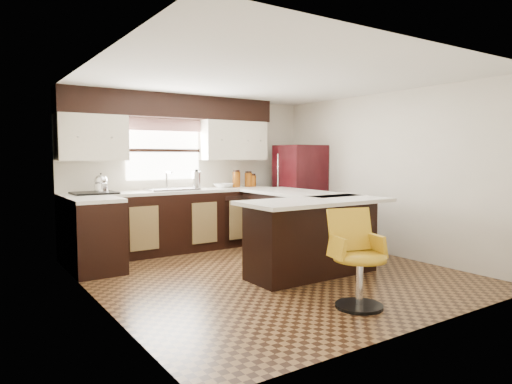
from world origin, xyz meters
TOP-DOWN VIEW (x-y plane):
  - floor at (0.00, 0.00)m, footprint 4.40×4.40m
  - ceiling at (0.00, 0.00)m, footprint 4.40×4.40m
  - wall_back at (0.00, 2.20)m, footprint 4.40×0.00m
  - wall_front at (0.00, -2.20)m, footprint 4.40×0.00m
  - wall_left at (-2.10, 0.00)m, footprint 0.00×4.40m
  - wall_right at (2.10, 0.00)m, footprint 0.00×4.40m
  - base_cab_back at (-0.45, 1.90)m, footprint 3.30×0.60m
  - base_cab_left at (-1.80, 1.25)m, footprint 0.60×0.70m
  - counter_back at (-0.45, 1.90)m, footprint 3.30×0.60m
  - counter_left at (-1.80, 1.25)m, footprint 0.60×0.70m
  - soffit at (-0.40, 2.03)m, footprint 3.40×0.35m
  - upper_cab_left at (-1.62, 2.03)m, footprint 0.94×0.35m
  - upper_cab_right at (0.68, 2.03)m, footprint 1.14×0.35m
  - window_pane at (-0.50, 2.18)m, footprint 1.20×0.02m
  - valance at (-0.50, 2.14)m, footprint 1.30×0.06m
  - sink at (-0.50, 1.88)m, footprint 0.75×0.45m
  - dishwasher at (0.55, 1.61)m, footprint 0.58×0.03m
  - cooktop at (-1.65, 1.88)m, footprint 0.58×0.50m
  - peninsula_long at (0.90, 0.62)m, footprint 0.60×1.95m
  - peninsula_return at (0.38, -0.35)m, footprint 1.65×0.60m
  - counter_pen_long at (0.95, 0.62)m, footprint 0.84×1.95m
  - counter_pen_return at (0.35, -0.44)m, footprint 1.89×0.84m
  - refrigerator at (1.73, 1.54)m, footprint 0.71×0.68m
  - bar_chair at (-0.04, -1.53)m, footprint 0.62×0.62m
  - kettle at (-1.55, 1.88)m, footprint 0.19×0.19m
  - percolator at (-0.08, 1.90)m, footprint 0.13×0.13m
  - mixing_bowl at (0.41, 1.90)m, footprint 0.35×0.35m
  - canister_large at (0.67, 1.92)m, footprint 0.13×0.13m
  - canister_med at (0.91, 1.92)m, footprint 0.13×0.13m
  - canister_small at (0.98, 1.92)m, footprint 0.14×0.14m

SIDE VIEW (x-z plane):
  - floor at x=0.00m, z-range 0.00..0.00m
  - dishwasher at x=0.55m, z-range 0.04..0.82m
  - base_cab_back at x=-0.45m, z-range 0.00..0.90m
  - base_cab_left at x=-1.80m, z-range 0.00..0.90m
  - peninsula_long at x=0.90m, z-range 0.00..0.90m
  - peninsula_return at x=0.38m, z-range 0.00..0.90m
  - bar_chair at x=-0.04m, z-range 0.00..0.95m
  - refrigerator at x=1.73m, z-range 0.00..1.65m
  - counter_back at x=-0.45m, z-range 0.90..0.94m
  - counter_left at x=-1.80m, z-range 0.90..0.94m
  - counter_pen_long at x=0.95m, z-range 0.90..0.94m
  - counter_pen_return at x=0.35m, z-range 0.90..0.94m
  - cooktop at x=-1.65m, z-range 0.94..0.97m
  - sink at x=-0.50m, z-range 0.95..0.98m
  - mixing_bowl at x=0.41m, z-range 0.95..1.02m
  - canister_small at x=0.98m, z-range 0.95..1.13m
  - canister_med at x=0.91m, z-range 0.95..1.18m
  - canister_large at x=0.67m, z-range 0.95..1.20m
  - percolator at x=-0.08m, z-range 0.95..1.22m
  - kettle at x=-1.55m, z-range 0.97..1.23m
  - wall_back at x=0.00m, z-range -1.00..3.40m
  - wall_front at x=0.00m, z-range -1.00..3.40m
  - wall_left at x=-2.10m, z-range -1.00..3.40m
  - wall_right at x=2.10m, z-range -1.00..3.40m
  - window_pane at x=-0.50m, z-range 1.10..2.00m
  - upper_cab_left at x=-1.62m, z-range 1.40..2.04m
  - upper_cab_right at x=0.68m, z-range 1.40..2.04m
  - valance at x=-0.50m, z-range 1.85..2.03m
  - soffit at x=-0.40m, z-range 2.04..2.40m
  - ceiling at x=0.00m, z-range 2.40..2.40m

